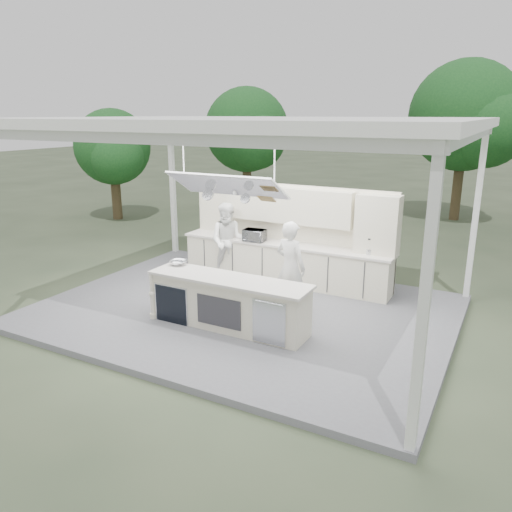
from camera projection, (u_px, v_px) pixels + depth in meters
The scene contains 12 objects.
ground at pixel (244, 314), 10.16m from camera, with size 90.00×90.00×0.00m, color #495339.
stage_deck at pixel (244, 311), 10.14m from camera, with size 8.00×6.00×0.12m, color #5E5E63.
tent at pixel (242, 126), 9.12m from camera, with size 8.20×6.20×3.86m.
demo_island at pixel (228, 303), 9.14m from camera, with size 3.10×0.79×0.95m.
back_counter at pixel (284, 262), 11.61m from camera, with size 5.08×0.72×0.95m.
back_wall_unit at pixel (306, 221), 11.32m from camera, with size 5.05×0.48×2.25m.
tree_cluster at pixel (375, 132), 17.61m from camera, with size 19.55×9.40×5.85m.
head_chef at pixel (290, 267), 9.76m from camera, with size 0.67×0.44×1.84m, color white.
sous_chef at pixel (228, 241), 11.77m from camera, with size 0.88×0.69×1.82m, color white.
toaster_oven at pixel (254, 235), 11.57m from camera, with size 0.50×0.34×0.28m, color silver.
bowl_large at pixel (179, 263), 9.80m from camera, with size 0.34×0.34×0.08m, color #B6B8BD.
bowl_small at pixel (177, 263), 9.76m from camera, with size 0.25×0.25×0.08m, color silver.
Camera 1 is at (4.67, -8.21, 3.94)m, focal length 35.00 mm.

